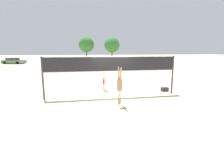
# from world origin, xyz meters

# --- Properties ---
(ground_plane) EXTENTS (200.00, 200.00, 0.00)m
(ground_plane) POSITION_xyz_m (0.00, 0.00, 0.00)
(ground_plane) COLOR beige
(volleyball_net) EXTENTS (8.12, 0.11, 2.49)m
(volleyball_net) POSITION_xyz_m (0.00, 0.00, 1.83)
(volleyball_net) COLOR #38383D
(volleyball_net) RESTS_ON ground_plane
(player_spiker) EXTENTS (0.28, 0.69, 2.00)m
(player_spiker) POSITION_xyz_m (0.12, -1.65, 1.04)
(player_spiker) COLOR tan
(player_spiker) RESTS_ON ground_plane
(player_blocker) EXTENTS (0.28, 0.69, 2.06)m
(player_blocker) POSITION_xyz_m (-0.35, 1.53, 1.08)
(player_blocker) COLOR beige
(player_blocker) RESTS_ON ground_plane
(volleyball) EXTENTS (0.22, 0.22, 0.22)m
(volleyball) POSITION_xyz_m (0.12, -2.07, 0.11)
(volleyball) COLOR silver
(volleyball) RESTS_ON ground_plane
(gear_bag) EXTENTS (0.49, 0.26, 0.28)m
(gear_bag) POSITION_xyz_m (3.84, 0.59, 0.14)
(gear_bag) COLOR #2D2D33
(gear_bag) RESTS_ON ground_plane
(parked_car_near) EXTENTS (5.00, 2.85, 1.37)m
(parked_car_near) POSITION_xyz_m (-17.49, 26.69, 0.62)
(parked_car_near) COLOR #4C6B4C
(parked_car_near) RESTS_ON ground_plane
(parked_car_mid) EXTENTS (4.49, 2.33, 1.28)m
(parked_car_mid) POSITION_xyz_m (5.90, 26.68, 0.59)
(parked_car_mid) COLOR silver
(parked_car_mid) RESTS_ON ground_plane
(tree_left_cluster) EXTENTS (4.12, 4.12, 6.48)m
(tree_left_cluster) POSITION_xyz_m (4.99, 31.50, 4.41)
(tree_left_cluster) COLOR brown
(tree_left_cluster) RESTS_ON ground_plane
(tree_right_cluster) EXTENTS (4.39, 4.39, 6.83)m
(tree_right_cluster) POSITION_xyz_m (-1.82, 34.98, 4.62)
(tree_right_cluster) COLOR brown
(tree_right_cluster) RESTS_ON ground_plane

